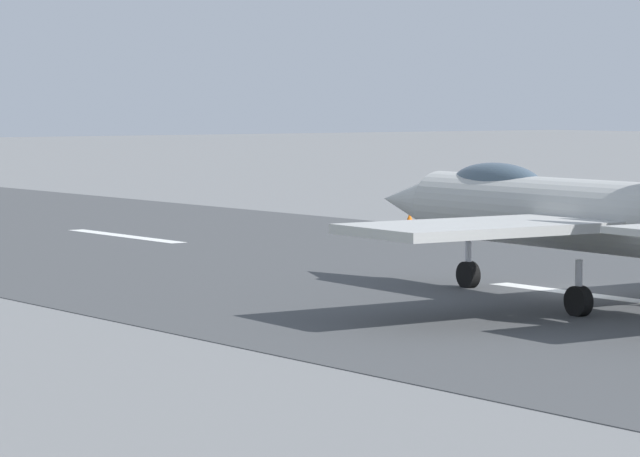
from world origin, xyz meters
name	(u,v)px	position (x,y,z in m)	size (l,w,h in m)	color
ground_plane	(574,294)	(0.00, 0.00, 0.00)	(400.00, 400.00, 0.00)	slate
runway_strip	(574,293)	(-0.02, 0.00, 0.01)	(240.00, 26.00, 0.02)	#444648
fighter_jet	(580,212)	(-1.88, 1.72, 2.41)	(16.35, 14.73, 5.60)	#B1B2AE
crew_person	(430,219)	(15.53, -8.21, 0.83)	(0.60, 0.48, 1.66)	#1E2338
marker_cone_far	(410,219)	(22.00, -12.66, 0.28)	(0.44, 0.44, 0.55)	orange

